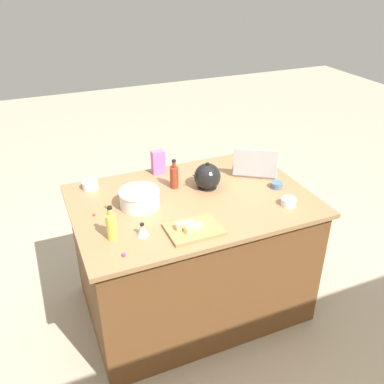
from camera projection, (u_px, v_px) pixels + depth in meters
ground_plane at (192, 302)px, 3.14m from camera, size 12.00×12.00×0.00m
island_counter at (192, 254)px, 2.92m from camera, size 1.52×1.04×0.90m
laptop at (255, 168)px, 2.99m from camera, size 0.38×0.36×0.22m
mixing_bowl_large at (140, 198)px, 2.59m from camera, size 0.26×0.26×0.11m
bottle_oil at (111, 226)px, 2.28m from camera, size 0.06×0.06×0.20m
bottle_soy at (174, 177)px, 2.79m from camera, size 0.06×0.06×0.20m
kettle at (207, 177)px, 2.79m from camera, size 0.21×0.18×0.20m
cutting_board at (194, 229)px, 2.38m from camera, size 0.31×0.23×0.02m
butter_stick_left at (185, 225)px, 2.37m from camera, size 0.11×0.04×0.04m
butter_stick_right at (194, 228)px, 2.35m from camera, size 0.11×0.05×0.04m
ramekin_small at (288, 202)px, 2.62m from camera, size 0.09×0.09×0.05m
ramekin_medium at (90, 185)px, 2.81m from camera, size 0.10×0.10×0.05m
ramekin_wide at (277, 185)px, 2.82m from camera, size 0.08×0.08×0.04m
kitchen_timer at (142, 230)px, 2.33m from camera, size 0.07×0.07×0.08m
candy_bag at (158, 162)px, 2.98m from camera, size 0.09×0.06×0.17m
candy_0 at (94, 215)px, 2.52m from camera, size 0.01×0.01×0.01m
candy_1 at (124, 255)px, 2.17m from camera, size 0.02×0.02×0.02m
candy_2 at (176, 171)px, 3.03m from camera, size 0.01×0.01×0.01m
candy_3 at (109, 215)px, 2.51m from camera, size 0.02×0.02×0.02m
candy_4 at (127, 185)px, 2.85m from camera, size 0.02×0.02×0.02m
candy_5 at (106, 206)px, 2.60m from camera, size 0.02×0.02×0.02m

